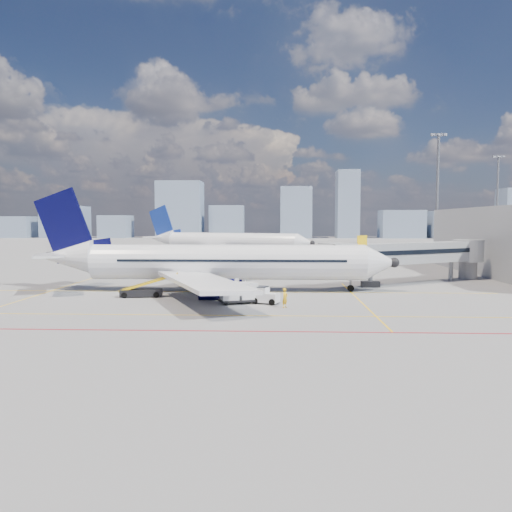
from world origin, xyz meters
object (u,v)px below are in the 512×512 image
at_px(main_aircraft, 212,263).
at_px(baggage_tug, 265,295).
at_px(cargo_dolly, 239,292).
at_px(ramp_worker, 285,298).
at_px(belt_loader, 143,291).
at_px(second_aircraft, 225,242).

xyz_separation_m(main_aircraft, baggage_tug, (6.18, -8.64, -2.41)).
relative_size(main_aircraft, cargo_dolly, 10.28).
bearing_deg(ramp_worker, cargo_dolly, 102.46).
relative_size(cargo_dolly, belt_loader, 0.65).
distance_m(main_aircraft, second_aircraft, 56.80).
bearing_deg(cargo_dolly, belt_loader, 141.02).
height_order(main_aircraft, belt_loader, main_aircraft).
distance_m(baggage_tug, cargo_dolly, 2.52).
bearing_deg(baggage_tug, ramp_worker, -25.97).
bearing_deg(baggage_tug, main_aircraft, 147.65).
bearing_deg(cargo_dolly, ramp_worker, -43.14).
relative_size(baggage_tug, cargo_dolly, 0.68).
distance_m(second_aircraft, belt_loader, 61.61).
bearing_deg(cargo_dolly, baggage_tug, -16.21).
relative_size(main_aircraft, baggage_tug, 15.07).
bearing_deg(second_aircraft, belt_loader, -70.92).
height_order(main_aircraft, second_aircraft, second_aircraft).
distance_m(main_aircraft, cargo_dolly, 9.72).
distance_m(second_aircraft, ramp_worker, 68.57).
bearing_deg(belt_loader, baggage_tug, -24.07).
xyz_separation_m(second_aircraft, cargo_dolly, (8.14, -65.37, -2.11)).
height_order(main_aircraft, ramp_worker, main_aircraft).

